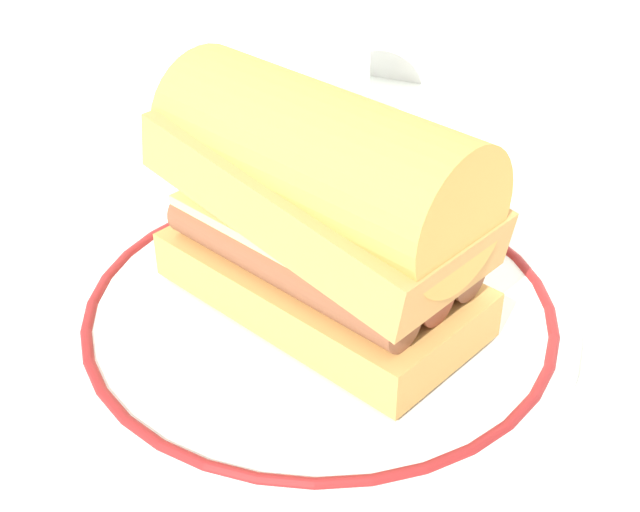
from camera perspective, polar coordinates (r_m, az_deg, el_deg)
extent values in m
plane|color=white|center=(0.46, -3.22, -6.25)|extent=(1.50, 1.50, 0.00)
cylinder|color=white|center=(0.48, 0.00, -3.89)|extent=(0.27, 0.27, 0.01)
torus|color=maroon|center=(0.47, 0.00, -3.32)|extent=(0.25, 0.25, 0.01)
cube|color=tan|center=(0.46, 0.00, -1.74)|extent=(0.19, 0.14, 0.03)
cylinder|color=brown|center=(0.43, -2.32, -0.50)|extent=(0.15, 0.07, 0.02)
cylinder|color=brown|center=(0.45, 0.00, 0.87)|extent=(0.15, 0.07, 0.02)
cylinder|color=brown|center=(0.46, 2.16, 2.15)|extent=(0.15, 0.07, 0.02)
cube|color=#EAD67A|center=(0.44, 0.00, 2.48)|extent=(0.16, 0.12, 0.01)
cube|color=tan|center=(0.43, 0.00, 4.46)|extent=(0.19, 0.14, 0.06)
cylinder|color=gold|center=(0.42, 0.00, 6.22)|extent=(0.18, 0.12, 0.07)
cylinder|color=silver|center=(0.66, 0.30, 11.64)|extent=(0.07, 0.07, 0.09)
cylinder|color=gold|center=(0.67, 0.29, 10.11)|extent=(0.06, 0.06, 0.06)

